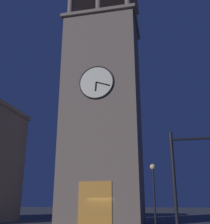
% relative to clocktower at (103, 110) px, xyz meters
% --- Properties ---
extents(clocktower, '(8.93, 6.92, 30.01)m').
position_rel_clocktower_xyz_m(clocktower, '(0.00, 0.00, 0.00)').
color(clocktower, '#75665B').
rests_on(clocktower, ground_plane).
extents(traffic_signal_near, '(4.27, 0.41, 5.38)m').
position_rel_clocktower_xyz_m(traffic_signal_near, '(-8.32, 15.69, -8.57)').
color(traffic_signal_near, black).
rests_on(traffic_signal_near, ground_plane).
extents(street_lamp, '(0.44, 0.44, 5.00)m').
position_rel_clocktower_xyz_m(street_lamp, '(-5.60, 6.87, -8.74)').
color(street_lamp, black).
rests_on(street_lamp, ground_plane).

